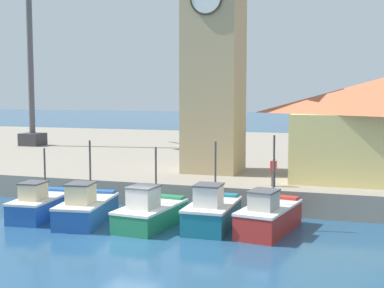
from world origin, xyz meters
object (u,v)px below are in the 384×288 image
Objects in this scene: fishing_boat_far_left at (40,205)px; port_crane_near at (30,61)px; dock_worker_near_tower at (273,171)px; fishing_boat_left_inner at (150,212)px; clock_tower at (214,51)px; fishing_boat_mid_left at (212,212)px; fishing_boat_left_outer at (86,208)px; fishing_boat_center at (269,216)px.

fishing_boat_far_left is 26.96m from port_crane_near.
fishing_boat_far_left is at bearing -154.42° from dock_worker_near_tower.
fishing_boat_left_inner is 12.87m from clock_tower.
fishing_boat_left_inner is at bearing -168.45° from fishing_boat_mid_left.
fishing_boat_far_left is 9.14m from fishing_boat_mid_left.
fishing_boat_far_left is 0.94× the size of fishing_boat_left_inner.
fishing_boat_center is at bearing 6.28° from fishing_boat_left_outer.
fishing_boat_center is at bearing -36.83° from port_crane_near.
port_crane_near is at bearing 143.17° from fishing_boat_center.
fishing_boat_mid_left is (6.33, 0.86, 0.05)m from fishing_boat_left_outer.
fishing_boat_left_inner is (3.36, 0.25, -0.03)m from fishing_boat_left_outer.
fishing_boat_center is (5.69, 0.75, 0.05)m from fishing_boat_left_inner.
fishing_boat_mid_left is 0.89× the size of fishing_boat_center.
fishing_boat_mid_left is at bearing -114.81° from dock_worker_near_tower.
fishing_boat_center is at bearing -83.01° from dock_worker_near_tower.
port_crane_near reaches higher than clock_tower.
dock_worker_near_tower is (5.13, 5.29, 1.52)m from fishing_boat_left_inner.
fishing_boat_left_outer is at bearing -172.30° from fishing_boat_mid_left.
fishing_boat_far_left is 1.01× the size of fishing_boat_mid_left.
fishing_boat_left_inner is at bearing 4.24° from fishing_boat_left_outer.
fishing_boat_mid_left is at bearing -40.03° from port_crane_near.
fishing_boat_left_outer is 0.29× the size of clock_tower.
fishing_boat_far_left reaches higher than dock_worker_near_tower.
fishing_boat_far_left is at bearing -175.50° from fishing_boat_mid_left.
fishing_boat_center is at bearing 7.47° from fishing_boat_left_inner.
fishing_boat_mid_left is 0.26× the size of clock_tower.
fishing_boat_far_left is 0.20× the size of port_crane_near.
fishing_boat_left_inner is 7.52m from dock_worker_near_tower.
fishing_boat_left_outer is at bearing -111.11° from clock_tower.
clock_tower reaches higher than fishing_boat_mid_left.
port_crane_near is at bearing 135.34° from fishing_boat_left_inner.
fishing_boat_left_outer is at bearing -173.72° from fishing_boat_center.
port_crane_near is (-21.37, 10.99, 0.32)m from clock_tower.
fishing_boat_left_inner is 1.08× the size of fishing_boat_mid_left.
fishing_boat_left_inner is 0.96× the size of fishing_boat_center.
fishing_boat_mid_left is at bearing 4.50° from fishing_boat_far_left.
fishing_boat_left_inner is (6.15, 0.11, 0.00)m from fishing_boat_far_left.
port_crane_near is (-20.90, 20.66, 8.81)m from fishing_boat_left_inner.
fishing_boat_center is at bearing -59.70° from clock_tower.
fishing_boat_left_outer is (2.79, -0.14, 0.03)m from fishing_boat_far_left.
fishing_boat_center is 4.80m from dock_worker_near_tower.
port_crane_near is (-14.76, 20.77, 8.81)m from fishing_boat_far_left.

